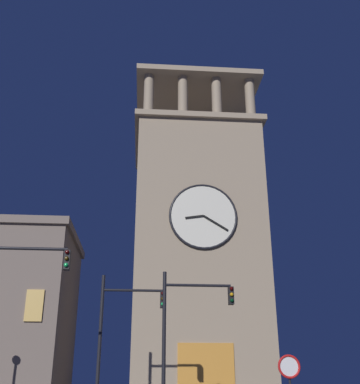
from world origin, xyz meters
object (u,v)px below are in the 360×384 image
object	(u,v)px
traffic_signal_near	(185,326)
no_horn_sign	(290,373)
traffic_signal_mid	(119,328)
clocktower	(196,258)

from	to	relation	value
traffic_signal_near	no_horn_sign	size ratio (longest dim) A/B	2.31
traffic_signal_mid	no_horn_sign	distance (m)	8.70
traffic_signal_near	no_horn_sign	bearing A→B (deg)	131.86
no_horn_sign	traffic_signal_mid	bearing A→B (deg)	-44.43
traffic_signal_near	traffic_signal_mid	distance (m)	3.69
traffic_signal_near	traffic_signal_mid	bearing A→B (deg)	-39.59
clocktower	traffic_signal_near	size ratio (longest dim) A/B	4.00
traffic_signal_near	traffic_signal_mid	world-z (taller)	traffic_signal_mid
clocktower	traffic_signal_mid	distance (m)	12.17
traffic_signal_mid	no_horn_sign	bearing A→B (deg)	135.57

